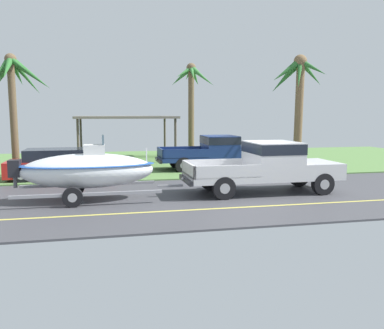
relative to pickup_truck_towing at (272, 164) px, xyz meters
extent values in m
cube|color=#424247|center=(-1.16, -0.43, -1.09)|extent=(36.00, 8.00, 0.06)
cube|color=#567F42|center=(-1.16, 10.57, -1.06)|extent=(36.00, 14.00, 0.11)
cube|color=#DBCC4C|center=(-1.16, -2.23, -1.05)|extent=(34.20, 0.12, 0.01)
cube|color=silver|center=(-0.37, 0.00, -0.43)|extent=(5.74, 2.09, 0.22)
cube|color=silver|center=(1.70, 0.00, -0.13)|extent=(1.61, 2.09, 0.38)
cube|color=silver|center=(0.03, 0.00, 0.26)|extent=(1.72, 2.09, 1.17)
cube|color=black|center=(0.03, 0.00, 0.62)|extent=(1.74, 2.11, 0.38)
cube|color=gray|center=(-2.04, 0.00, -0.30)|extent=(2.41, 2.09, 0.04)
cube|color=silver|center=(-2.04, 1.01, -0.09)|extent=(2.41, 0.08, 0.45)
cube|color=silver|center=(-2.04, -1.01, -0.09)|extent=(2.41, 0.08, 0.45)
cube|color=silver|center=(-3.20, 0.00, -0.09)|extent=(0.08, 2.09, 0.45)
cube|color=#333338|center=(-3.30, 0.00, -0.49)|extent=(0.12, 1.88, 0.16)
sphere|color=#B2B2B7|center=(-3.42, 0.00, -0.44)|extent=(0.10, 0.10, 0.10)
cylinder|color=black|center=(1.62, 0.93, -0.66)|extent=(0.80, 0.28, 0.80)
cylinder|color=#9E9EA3|center=(1.62, 0.93, -0.66)|extent=(0.36, 0.29, 0.36)
cylinder|color=black|center=(1.62, -0.93, -0.66)|extent=(0.80, 0.28, 0.80)
cylinder|color=#9E9EA3|center=(1.62, -0.93, -0.66)|extent=(0.36, 0.29, 0.36)
cylinder|color=black|center=(-2.16, 0.93, -0.66)|extent=(0.80, 0.28, 0.80)
cylinder|color=#9E9EA3|center=(-2.16, 0.93, -0.66)|extent=(0.36, 0.29, 0.36)
cylinder|color=black|center=(-2.16, -0.93, -0.66)|extent=(0.80, 0.28, 0.80)
cylinder|color=#9E9EA3|center=(-2.16, -0.93, -0.66)|extent=(0.36, 0.29, 0.36)
cube|color=gray|center=(-3.87, 0.00, -0.68)|extent=(0.90, 0.10, 0.08)
cube|color=gray|center=(-6.71, 0.96, -0.68)|extent=(4.78, 0.12, 0.10)
cube|color=gray|center=(-6.71, -0.96, -0.68)|extent=(4.78, 0.12, 0.10)
cylinder|color=black|center=(-7.19, 1.02, -0.74)|extent=(0.64, 0.22, 0.64)
cylinder|color=#9E9EA3|center=(-7.19, 1.02, -0.74)|extent=(0.29, 0.23, 0.29)
cylinder|color=black|center=(-7.19, -1.02, -0.74)|extent=(0.64, 0.22, 0.64)
cylinder|color=#9E9EA3|center=(-7.19, -1.02, -0.74)|extent=(0.29, 0.23, 0.29)
ellipsoid|color=silver|center=(-6.71, 0.00, -0.04)|extent=(4.45, 1.87, 1.18)
ellipsoid|color=#1E4CA5|center=(-6.71, 0.00, 0.16)|extent=(4.54, 1.90, 0.12)
cube|color=silver|center=(-6.49, 0.00, 0.52)|extent=(0.70, 0.60, 0.65)
cube|color=slate|center=(-6.19, 0.00, 0.99)|extent=(0.06, 0.56, 0.36)
cube|color=black|center=(-9.05, 0.00, 0.11)|extent=(0.36, 0.44, 0.56)
cylinder|color=#4C4C51|center=(-9.05, 0.00, -0.22)|extent=(0.12, 0.12, 0.65)
cylinder|color=silver|center=(-4.71, 0.00, 0.44)|extent=(0.04, 0.04, 0.50)
cube|color=navy|center=(-0.53, 6.44, -0.43)|extent=(5.58, 1.94, 0.22)
cube|color=navy|center=(1.48, 6.44, -0.13)|extent=(1.56, 1.94, 0.38)
cube|color=navy|center=(-0.14, 6.44, 0.21)|extent=(1.67, 1.94, 1.06)
cube|color=black|center=(-0.14, 6.44, 0.51)|extent=(1.69, 1.96, 0.38)
cube|color=#112047|center=(-2.14, 6.44, -0.30)|extent=(2.34, 1.94, 0.04)
cube|color=navy|center=(-2.14, 7.37, -0.09)|extent=(2.34, 0.08, 0.45)
cube|color=navy|center=(-2.14, 5.50, -0.09)|extent=(2.34, 0.08, 0.45)
cube|color=navy|center=(-3.28, 6.44, -0.09)|extent=(0.08, 1.94, 0.45)
cube|color=#333338|center=(-3.38, 6.44, -0.49)|extent=(0.12, 1.75, 0.16)
sphere|color=#B2B2B7|center=(-3.50, 6.44, -0.44)|extent=(0.10, 0.10, 0.10)
cylinder|color=black|center=(1.41, 7.29, -0.66)|extent=(0.80, 0.28, 0.80)
cylinder|color=#9E9EA3|center=(1.41, 7.29, -0.66)|extent=(0.36, 0.29, 0.36)
cylinder|color=black|center=(1.41, 5.58, -0.66)|extent=(0.80, 0.28, 0.80)
cylinder|color=#9E9EA3|center=(1.41, 5.58, -0.66)|extent=(0.36, 0.29, 0.36)
cylinder|color=black|center=(-2.26, 7.29, -0.66)|extent=(0.80, 0.28, 0.80)
cylinder|color=#9E9EA3|center=(-2.26, 7.29, -0.66)|extent=(0.36, 0.29, 0.36)
cylinder|color=black|center=(-2.26, 5.58, -0.66)|extent=(0.80, 0.28, 0.80)
cylinder|color=#9E9EA3|center=(-2.26, 5.58, -0.66)|extent=(0.36, 0.29, 0.36)
cube|color=#B21E19|center=(-7.97, 4.90, -0.53)|extent=(4.71, 1.86, 0.70)
cube|color=black|center=(-8.20, 4.90, 0.07)|extent=(2.64, 1.71, 0.50)
cylinder|color=black|center=(-6.37, 5.74, -0.73)|extent=(0.66, 0.22, 0.66)
cylinder|color=#9E9EA3|center=(-6.37, 5.74, -0.73)|extent=(0.30, 0.23, 0.30)
cylinder|color=black|center=(-6.37, 4.06, -0.73)|extent=(0.66, 0.22, 0.66)
cylinder|color=#9E9EA3|center=(-6.37, 4.06, -0.73)|extent=(0.30, 0.23, 0.30)
cylinder|color=black|center=(-9.57, 5.74, -0.73)|extent=(0.66, 0.22, 0.66)
cylinder|color=#9E9EA3|center=(-9.57, 5.74, -0.73)|extent=(0.30, 0.23, 0.30)
cylinder|color=black|center=(-9.57, 4.06, -0.73)|extent=(0.66, 0.22, 0.66)
cylinder|color=#9E9EA3|center=(-9.57, 4.06, -0.73)|extent=(0.30, 0.23, 0.30)
cylinder|color=#4C4238|center=(-1.90, 13.72, 0.26)|extent=(0.14, 0.14, 2.65)
cylinder|color=#4C4238|center=(-1.90, 9.69, 0.26)|extent=(0.14, 0.14, 2.65)
cylinder|color=#4C4238|center=(-7.46, 13.72, 0.26)|extent=(0.14, 0.14, 2.65)
cylinder|color=#4C4238|center=(-7.46, 9.69, 0.26)|extent=(0.14, 0.14, 2.65)
cube|color=#6B665B|center=(-4.68, 11.70, 1.66)|extent=(6.06, 4.53, 0.14)
cylinder|color=brown|center=(-10.14, 6.19, 1.64)|extent=(0.33, 0.47, 5.41)
cone|color=#2D6B2D|center=(-9.33, 6.28, 3.71)|extent=(1.89, 0.57, 1.56)
cone|color=#2D6B2D|center=(-9.60, 6.68, 3.59)|extent=(1.43, 1.33, 1.71)
cone|color=#2D6B2D|center=(-10.03, 6.93, 3.82)|extent=(0.59, 1.71, 1.33)
cone|color=#2D6B2D|center=(-10.53, 6.69, 3.83)|extent=(1.27, 1.46, 1.37)
cone|color=#2D6B2D|center=(-10.56, 6.36, 3.76)|extent=(1.16, 0.68, 1.35)
cone|color=#2D6B2D|center=(-10.60, 6.04, 3.68)|extent=(1.35, 0.77, 1.56)
cone|color=#2D6B2D|center=(-10.48, 5.73, 3.80)|extent=(1.04, 1.26, 1.30)
cone|color=#2D6B2D|center=(-10.15, 5.36, 3.86)|extent=(0.35, 1.83, 1.27)
cone|color=#2D6B2D|center=(-9.73, 5.71, 4.04)|extent=(1.14, 1.25, 0.87)
sphere|color=brown|center=(-10.14, 6.19, 4.35)|extent=(0.53, 0.53, 0.53)
cylinder|color=brown|center=(3.72, 5.25, 1.73)|extent=(0.41, 0.57, 5.58)
cone|color=#2D6B2D|center=(4.36, 5.34, 3.93)|extent=(1.54, 0.54, 1.39)
cone|color=#2D6B2D|center=(4.04, 5.84, 3.68)|extent=(1.15, 1.64, 1.91)
cone|color=#2D6B2D|center=(3.22, 5.81, 3.77)|extent=(1.52, 1.64, 1.79)
cone|color=#2D6B2D|center=(2.99, 5.21, 4.02)|extent=(1.70, 0.48, 1.33)
cone|color=#2D6B2D|center=(3.47, 4.83, 3.84)|extent=(0.86, 1.19, 1.52)
cone|color=#2D6B2D|center=(4.14, 4.71, 4.14)|extent=(1.19, 1.38, 1.02)
sphere|color=brown|center=(3.72, 5.25, 4.51)|extent=(0.66, 0.66, 0.66)
cylinder|color=brown|center=(-0.33, 12.44, 1.89)|extent=(0.38, 0.40, 5.90)
cone|color=#387A38|center=(0.42, 12.39, 4.27)|extent=(1.72, 0.45, 1.40)
cone|color=#387A38|center=(0.09, 13.22, 4.35)|extent=(1.31, 1.95, 1.35)
cone|color=#387A38|center=(-0.35, 13.14, 4.50)|extent=(0.33, 1.53, 0.92)
cone|color=#387A38|center=(-0.92, 12.69, 4.29)|extent=(1.56, 0.95, 1.39)
cone|color=#387A38|center=(-0.87, 12.12, 4.50)|extent=(1.33, 0.96, 0.91)
cone|color=#387A38|center=(-0.40, 11.76, 4.43)|extent=(0.46, 1.56, 1.08)
cone|color=#387A38|center=(0.06, 11.82, 4.39)|extent=(1.27, 1.65, 1.27)
sphere|color=brown|center=(-0.33, 12.44, 4.84)|extent=(0.61, 0.61, 0.61)
camera|label=1|loc=(-6.33, -14.48, 1.91)|focal=38.92mm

